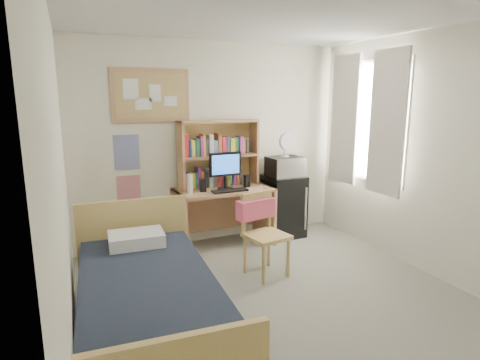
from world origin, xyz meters
name	(u,v)px	position (x,y,z in m)	size (l,w,h in m)	color
floor	(290,312)	(0.00, 0.00, -0.01)	(3.60, 4.20, 0.02)	gray
ceiling	(299,6)	(0.00, 0.00, 2.60)	(3.60, 4.20, 0.02)	silver
wall_back	(212,144)	(0.00, 2.10, 1.30)	(3.60, 0.04, 2.60)	white
wall_left	(62,190)	(-1.80, 0.00, 1.30)	(0.04, 4.20, 2.60)	white
wall_right	(448,158)	(1.80, 0.00, 1.30)	(0.04, 4.20, 2.60)	white
window_unit	(366,122)	(1.75, 1.20, 1.60)	(0.10, 1.40, 1.70)	white
curtain_left	(387,124)	(1.72, 0.80, 1.60)	(0.04, 0.55, 1.70)	silver
curtain_right	(344,120)	(1.72, 1.60, 1.60)	(0.04, 0.55, 1.70)	silver
bulletin_board	(151,96)	(-0.78, 2.08, 1.92)	(0.94, 0.03, 0.64)	tan
poster_wave	(127,152)	(-1.10, 2.09, 1.25)	(0.30, 0.01, 0.42)	#253695
poster_japan	(129,190)	(-1.10, 2.09, 0.78)	(0.28, 0.01, 0.36)	red
desk	(224,217)	(0.03, 1.77, 0.38)	(1.23, 0.61, 0.77)	tan
desk_chair	(267,235)	(0.14, 0.77, 0.45)	(0.45, 0.45, 0.90)	tan
mini_fridge	(283,206)	(0.93, 1.83, 0.42)	(0.50, 0.50, 0.85)	black
bed	(149,313)	(-1.27, -0.02, 0.28)	(1.03, 2.05, 0.56)	black
hutch	(219,154)	(0.02, 1.92, 1.19)	(1.04, 0.26, 0.85)	tan
monitor	(225,172)	(0.03, 1.71, 0.99)	(0.42, 0.03, 0.44)	black
keyboard	(230,191)	(0.04, 1.57, 0.78)	(0.45, 0.14, 0.02)	black
speaker_left	(203,185)	(-0.27, 1.70, 0.85)	(0.07, 0.07, 0.16)	black
speaker_right	(247,181)	(0.33, 1.72, 0.85)	(0.06, 0.06, 0.16)	black
water_bottle	(190,184)	(-0.45, 1.66, 0.89)	(0.07, 0.07, 0.24)	white
hoodie	(256,209)	(0.10, 0.97, 0.70)	(0.45, 0.14, 0.22)	#F65D7C
microwave	(285,166)	(0.93, 1.81, 0.98)	(0.45, 0.34, 0.26)	silver
desk_fan	(285,146)	(0.93, 1.81, 1.26)	(0.24, 0.24, 0.30)	white
pillow	(136,239)	(-1.23, 0.73, 0.62)	(0.49, 0.34, 0.12)	white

